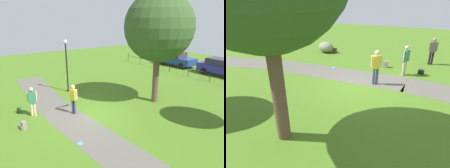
# 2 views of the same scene
# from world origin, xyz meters

# --- Properties ---
(ground_plane) EXTENTS (48.00, 48.00, 0.00)m
(ground_plane) POSITION_xyz_m (0.00, 0.00, 0.00)
(ground_plane) COLOR #49711F
(footpath_segment_near) EXTENTS (8.12, 2.52, 0.01)m
(footpath_segment_near) POSITION_xyz_m (-6.01, -1.12, 0.00)
(footpath_segment_near) COLOR #605B52
(footpath_segment_near) RESTS_ON ground
(footpath_segment_mid) EXTENTS (8.13, 2.60, 0.01)m
(footpath_segment_mid) POSITION_xyz_m (1.97, -1.08, 0.00)
(footpath_segment_mid) COLOR #605B52
(footpath_segment_mid) RESTS_ON ground
(large_shade_tree) EXTENTS (4.16, 4.16, 6.77)m
(large_shade_tree) POSITION_xyz_m (0.53, 4.44, 4.67)
(large_shade_tree) COLOR brown
(large_shade_tree) RESTS_ON ground
(lamp_post) EXTENTS (0.28, 0.28, 3.75)m
(lamp_post) POSITION_xyz_m (-4.52, 0.64, 2.30)
(lamp_post) COLOR black
(lamp_post) RESTS_ON ground
(woman_with_handbag) EXTENTS (0.34, 0.50, 1.66)m
(woman_with_handbag) POSITION_xyz_m (-1.68, -2.67, 0.96)
(woman_with_handbag) COLOR beige
(woman_with_handbag) RESTS_ON ground
(passerby_on_path) EXTENTS (0.47, 0.37, 1.71)m
(passerby_on_path) POSITION_xyz_m (-0.66, -0.70, 0.99)
(passerby_on_path) COLOR #414E71
(passerby_on_path) RESTS_ON ground
(handbag_on_grass) EXTENTS (0.33, 0.30, 0.31)m
(handbag_on_grass) POSITION_xyz_m (-2.52, -3.26, 0.14)
(handbag_on_grass) COLOR black
(handbag_on_grass) RESTS_ON ground
(spare_backpack_on_lawn) EXTENTS (0.30, 0.28, 0.40)m
(spare_backpack_on_lawn) POSITION_xyz_m (-0.42, -3.51, 0.19)
(spare_backpack_on_lawn) COLOR gray
(spare_backpack_on_lawn) RESTS_ON ground
(frisbee_on_grass) EXTENTS (0.26, 0.26, 0.02)m
(frisbee_on_grass) POSITION_xyz_m (2.32, -1.84, 0.01)
(frisbee_on_grass) COLOR #429FD6
(frisbee_on_grass) RESTS_ON ground
(park_fence) EXTENTS (22.05, 0.05, 1.05)m
(park_fence) POSITION_xyz_m (0.00, 11.50, 0.62)
(park_fence) COLOR #232326
(park_fence) RESTS_ON ground
(parked_sedan_red) EXTENTS (4.37, 1.96, 1.56)m
(parked_sedan_red) POSITION_xyz_m (-5.98, 14.23, 0.81)
(parked_sedan_red) COLOR navy
(parked_sedan_red) RESTS_ON ground
(parked_coupe_black) EXTENTS (4.55, 2.09, 1.56)m
(parked_coupe_black) POSITION_xyz_m (-0.57, 14.30, 0.81)
(parked_coupe_black) COLOR #2C259A
(parked_coupe_black) RESTS_ON ground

